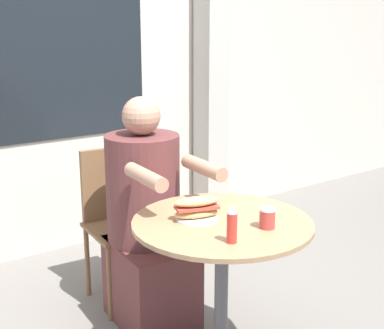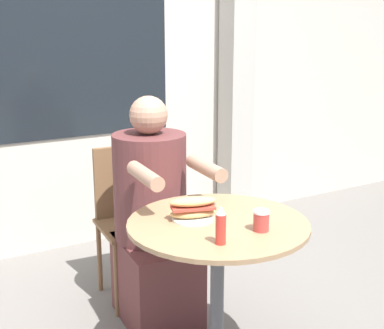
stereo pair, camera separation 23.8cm
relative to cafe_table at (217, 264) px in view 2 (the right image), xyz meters
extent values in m
cube|color=beige|center=(0.00, 1.81, 0.85)|extent=(8.00, 0.08, 2.80)
cube|color=black|center=(-0.12, 1.76, 0.91)|extent=(1.56, 0.01, 1.33)
cube|color=#B2ADA3|center=(1.23, 1.64, 0.65)|extent=(0.20, 0.20, 2.40)
cylinder|color=#997551|center=(0.00, 0.00, 0.18)|extent=(0.77, 0.77, 0.02)
cylinder|color=#515156|center=(0.00, 0.00, -0.18)|extent=(0.06, 0.06, 0.70)
cube|color=brown|center=(-0.02, 0.85, -0.11)|extent=(0.41, 0.41, 0.02)
cube|color=brown|center=(0.00, 1.02, 0.11)|extent=(0.35, 0.06, 0.42)
cylinder|color=brown|center=(0.13, 0.67, -0.33)|extent=(0.03, 0.03, 0.43)
cylinder|color=brown|center=(-0.19, 0.70, -0.33)|extent=(0.03, 0.03, 0.43)
cylinder|color=brown|center=(0.16, 1.00, -0.33)|extent=(0.03, 0.03, 0.43)
cylinder|color=brown|center=(-0.17, 1.02, -0.33)|extent=(0.03, 0.03, 0.43)
cube|color=brown|center=(-0.02, 0.56, -0.32)|extent=(0.40, 0.50, 0.45)
cylinder|color=brown|center=(-0.02, 0.63, 0.18)|extent=(0.38, 0.38, 0.56)
sphere|color=tan|center=(-0.02, 0.63, 0.56)|extent=(0.19, 0.19, 0.19)
cylinder|color=tan|center=(0.11, 0.27, 0.35)|extent=(0.09, 0.31, 0.07)
cylinder|color=tan|center=(-0.20, 0.30, 0.35)|extent=(0.09, 0.31, 0.07)
cylinder|color=white|center=(-0.08, 0.08, 0.20)|extent=(0.18, 0.18, 0.01)
ellipsoid|color=tan|center=(-0.08, 0.08, 0.22)|extent=(0.21, 0.13, 0.04)
cube|color=#B74233|center=(-0.08, 0.08, 0.25)|extent=(0.20, 0.13, 0.01)
ellipsoid|color=tan|center=(-0.08, 0.08, 0.27)|extent=(0.21, 0.13, 0.04)
cylinder|color=#B73D38|center=(0.10, -0.17, 0.23)|extent=(0.06, 0.06, 0.08)
cylinder|color=white|center=(0.10, -0.17, 0.27)|extent=(0.07, 0.07, 0.01)
cylinder|color=red|center=(-0.12, -0.20, 0.25)|extent=(0.04, 0.04, 0.12)
cone|color=white|center=(-0.12, -0.20, 0.33)|extent=(0.04, 0.04, 0.03)
camera|label=1|loc=(-1.36, -1.65, 1.00)|focal=50.00mm
camera|label=2|loc=(-1.16, -1.78, 1.00)|focal=50.00mm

